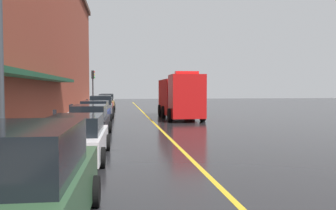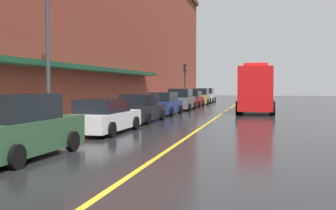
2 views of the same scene
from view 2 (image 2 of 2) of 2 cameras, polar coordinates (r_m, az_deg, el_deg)
ground_plane at (r=33.09m, az=7.97°, el=-0.94°), size 112.00×112.00×0.00m
sidewalk_left at (r=34.21m, az=-2.42°, el=-0.67°), size 2.40×70.00×0.15m
lane_center_stripe at (r=33.09m, az=7.97°, el=-0.94°), size 0.16×70.00×0.01m
brick_building_left at (r=35.93m, az=-13.01°, el=11.48°), size 11.61×64.00×15.21m
parked_car_0 at (r=12.58m, az=-20.40°, el=-3.08°), size 2.17×4.83×1.87m
parked_car_1 at (r=18.29m, az=-8.95°, el=-1.62°), size 2.15×4.84×1.53m
parked_car_2 at (r=23.50m, az=-3.90°, el=-0.55°), size 2.08×4.65×1.62m
parked_car_3 at (r=29.36m, az=-0.69°, el=0.12°), size 2.18×4.47×1.63m
parked_car_4 at (r=35.36m, az=1.82°, el=0.72°), size 2.20×4.76×1.85m
parked_car_5 at (r=40.95m, az=3.43°, el=0.82°), size 1.99×4.22×1.57m
parked_car_6 at (r=46.56m, az=4.62°, el=1.17°), size 2.16×4.45×1.80m
parked_car_7 at (r=51.94m, az=5.44°, el=1.32°), size 2.10×4.71×1.80m
fire_truck at (r=32.52m, az=12.24°, el=2.07°), size 2.80×8.32×3.71m
parking_meter_0 at (r=27.35m, az=-4.59°, el=0.53°), size 0.14×0.18×1.33m
parking_meter_2 at (r=22.60m, az=-8.51°, el=0.05°), size 0.14×0.18×1.33m
parking_meter_3 at (r=37.85m, az=0.45°, el=1.15°), size 0.14×0.18×1.33m
parking_meter_4 at (r=28.00m, az=-4.17°, el=0.58°), size 0.14×0.18×1.33m
street_lamp_left at (r=18.27m, az=-16.54°, el=9.83°), size 0.44×0.44×6.94m
traffic_light_near at (r=44.27m, az=2.42°, el=4.09°), size 0.38×0.36×4.30m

